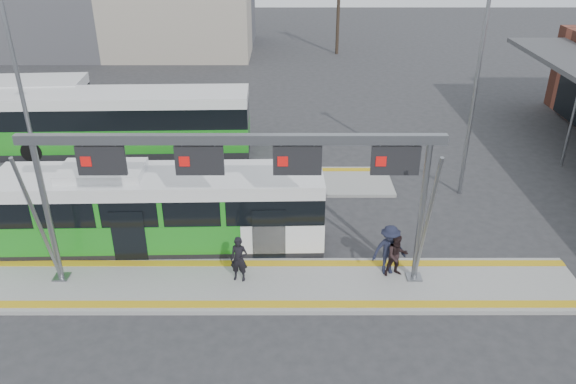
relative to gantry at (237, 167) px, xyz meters
name	(u,v)px	position (x,y,z in m)	size (l,w,h in m)	color
ground	(252,287)	(0.35, -0.25, -4.30)	(120.00, 120.00, 0.00)	#2D2D30
platform_main	(252,285)	(0.35, -0.25, -4.22)	(22.00, 3.00, 0.15)	gray
platform_second	(176,182)	(-3.65, 7.75, -4.22)	(20.00, 3.00, 0.15)	gray
tactile_main	(252,283)	(0.35, -0.25, -4.14)	(22.00, 2.65, 0.02)	gold
tactile_second	(180,170)	(-3.65, 8.90, -4.14)	(20.00, 0.35, 0.02)	gold
gantry	(237,167)	(0.00, 0.00, 0.00)	(13.00, 1.68, 5.20)	slate
hero_bus	(161,210)	(-3.10, 2.40, -2.82)	(11.83, 2.78, 3.24)	black
bg_bus_green	(125,122)	(-6.83, 11.63, -2.73)	(12.81, 3.07, 3.18)	black
passenger_a	(239,259)	(-0.07, -0.05, -3.34)	(0.59, 0.39, 1.62)	black
passenger_b	(397,255)	(5.24, 0.22, -3.36)	(0.76, 0.60, 1.57)	black
passenger_c	(389,250)	(4.99, 0.36, -3.23)	(1.18, 0.68, 1.83)	black
lamp_west	(25,110)	(-8.26, 4.39, 0.37)	(0.50, 0.25, 8.86)	slate
lamp_east	(475,92)	(9.24, 6.68, 0.35)	(0.50, 0.25, 8.80)	slate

